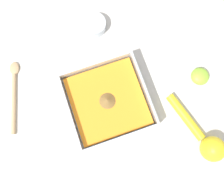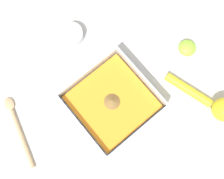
# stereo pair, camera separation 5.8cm
# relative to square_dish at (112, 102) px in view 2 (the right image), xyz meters

# --- Properties ---
(ground_plane) EXTENTS (4.00, 4.00, 0.00)m
(ground_plane) POSITION_rel_square_dish_xyz_m (0.02, -0.01, -0.02)
(ground_plane) COLOR beige
(square_dish) EXTENTS (0.22, 0.22, 0.06)m
(square_dish) POSITION_rel_square_dish_xyz_m (0.00, 0.00, 0.00)
(square_dish) COLOR silver
(square_dish) RESTS_ON ground_plane
(spice_bowl) EXTENTS (0.07, 0.07, 0.03)m
(spice_bowl) POSITION_rel_square_dish_xyz_m (0.24, -0.04, -0.00)
(spice_bowl) COLOR silver
(spice_bowl) RESTS_ON ground_plane
(lemon_squeezer) EXTENTS (0.22, 0.10, 0.07)m
(lemon_squeezer) POSITION_rel_square_dish_xyz_m (-0.20, -0.22, 0.01)
(lemon_squeezer) COLOR yellow
(lemon_squeezer) RESTS_ON ground_plane
(lemon_half) EXTENTS (0.05, 0.05, 0.03)m
(lemon_half) POSITION_rel_square_dish_xyz_m (-0.02, -0.28, -0.01)
(lemon_half) COLOR #93CC38
(lemon_half) RESTS_ON ground_plane
(wooden_spoon) EXTENTS (0.21, 0.08, 0.01)m
(wooden_spoon) POSITION_rel_square_dish_xyz_m (0.12, 0.25, -0.01)
(wooden_spoon) COLOR tan
(wooden_spoon) RESTS_ON ground_plane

